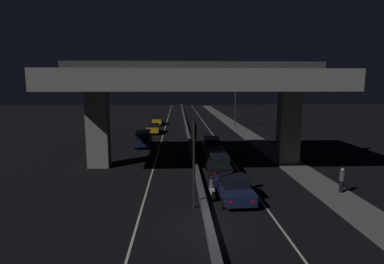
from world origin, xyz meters
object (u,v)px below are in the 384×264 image
car_dark_blue_lead_oncoming (143,138)px  car_taxi_yellow_second_oncoming (153,128)px  car_taxi_yellow_third_oncoming (158,120)px  street_lamp (234,102)px  traffic_light_left_of_median (194,149)px  car_black_second (219,164)px  motorcycle_white_filtering_near (212,188)px  car_grey_third (212,145)px  car_dark_blue_lead (234,188)px  pedestrian_on_sidewalk (342,180)px

car_dark_blue_lead_oncoming → car_taxi_yellow_second_oncoming: 10.12m
car_taxi_yellow_third_oncoming → street_lamp: bearing=69.7°
car_taxi_yellow_second_oncoming → car_taxi_yellow_third_oncoming: car_taxi_yellow_third_oncoming is taller
car_dark_blue_lead_oncoming → car_taxi_yellow_third_oncoming: car_dark_blue_lead_oncoming is taller
traffic_light_left_of_median → car_black_second: (2.39, 6.71, -2.70)m
car_taxi_yellow_third_oncoming → motorcycle_white_filtering_near: bearing=10.4°
traffic_light_left_of_median → car_grey_third: traffic_light_left_of_median is taller
car_taxi_yellow_second_oncoming → motorcycle_white_filtering_near: size_ratio=2.52×
traffic_light_left_of_median → car_dark_blue_lead_oncoming: traffic_light_left_of_median is taller
traffic_light_left_of_median → car_taxi_yellow_third_oncoming: size_ratio=1.12×
street_lamp → car_dark_blue_lead: bearing=-100.5°
car_black_second → motorcycle_white_filtering_near: 5.37m
car_black_second → car_taxi_yellow_third_oncoming: size_ratio=0.88×
car_taxi_yellow_third_oncoming → car_black_second: bearing=13.9°
car_taxi_yellow_second_oncoming → street_lamp: bearing=109.6°
motorcycle_white_filtering_near → car_taxi_yellow_second_oncoming: bearing=10.7°
car_taxi_yellow_third_oncoming → motorcycle_white_filtering_near: (5.86, -37.37, -0.17)m
car_black_second → car_taxi_yellow_second_oncoming: (-7.06, 21.81, -0.10)m
car_black_second → car_dark_blue_lead_oncoming: car_dark_blue_lead_oncoming is taller
car_grey_third → motorcycle_white_filtering_near: (-1.45, -12.95, -0.24)m
street_lamp → car_taxi_yellow_third_oncoming: bearing=158.2°
car_black_second → car_dark_blue_lead: bearing=-177.2°
car_dark_blue_lead_oncoming → car_taxi_yellow_third_oncoming: size_ratio=1.02×
street_lamp → car_taxi_yellow_third_oncoming: (-13.19, 5.28, -3.68)m
car_taxi_yellow_third_oncoming → traffic_light_left_of_median: bearing=8.3°
traffic_light_left_of_median → street_lamp: size_ratio=0.69×
car_taxi_yellow_third_oncoming → motorcycle_white_filtering_near: car_taxi_yellow_third_oncoming is taller
car_taxi_yellow_third_oncoming → pedestrian_on_sidewalk: pedestrian_on_sidewalk is taller
car_grey_third → pedestrian_on_sidewalk: pedestrian_on_sidewalk is taller
car_black_second → car_dark_blue_lead_oncoming: bearing=33.3°
car_taxi_yellow_second_oncoming → motorcycle_white_filtering_near: motorcycle_white_filtering_near is taller
traffic_light_left_of_median → car_grey_third: 14.91m
car_taxi_yellow_third_oncoming → car_taxi_yellow_second_oncoming: bearing=1.3°
street_lamp → car_black_second: 27.80m
traffic_light_left_of_median → street_lamp: bearing=75.7°
car_dark_blue_lead → car_taxi_yellow_second_oncoming: 28.32m
car_taxi_yellow_second_oncoming → pedestrian_on_sidewalk: (14.54, -26.86, 0.24)m
car_taxi_yellow_third_oncoming → pedestrian_on_sidewalk: size_ratio=2.81×
car_grey_third → car_dark_blue_lead: bearing=-178.8°
traffic_light_left_of_median → car_taxi_yellow_third_oncoming: bearing=96.8°
car_taxi_yellow_second_oncoming → traffic_light_left_of_median: bearing=8.0°
car_grey_third → car_taxi_yellow_third_oncoming: car_grey_third is taller
street_lamp → car_dark_blue_lead_oncoming: (-13.57, -15.16, -3.50)m
car_dark_blue_lead_oncoming → pedestrian_on_sidewalk: bearing=38.8°
motorcycle_white_filtering_near → car_dark_blue_lead: bearing=-105.5°
car_black_second → car_dark_blue_lead_oncoming: 13.84m
street_lamp → car_taxi_yellow_second_oncoming: street_lamp is taller
traffic_light_left_of_median → motorcycle_white_filtering_near: bearing=50.0°
car_dark_blue_lead → car_grey_third: size_ratio=0.98×
car_dark_blue_lead_oncoming → car_taxi_yellow_third_oncoming: bearing=176.1°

